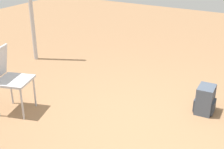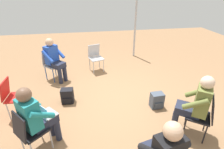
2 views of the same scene
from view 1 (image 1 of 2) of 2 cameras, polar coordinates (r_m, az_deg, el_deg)
ground_plane at (r=3.60m, az=7.35°, el=-11.58°), size 14.00×14.00×0.00m
chair_north at (r=4.09m, az=-18.45°, el=-0.18°), size 0.50×0.53×0.85m
backpack_near_laptop_user at (r=4.17m, az=16.65°, el=-4.67°), size 0.29×0.26×0.36m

